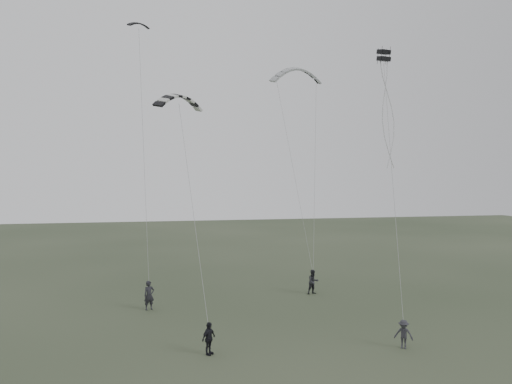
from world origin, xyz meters
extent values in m
plane|color=#2E3C26|center=(0.00, 0.00, 0.00)|extent=(140.00, 140.00, 0.00)
imported|color=black|center=(-5.51, 6.45, 0.96)|extent=(0.81, 0.67, 1.91)
imported|color=#242429|center=(6.45, 8.50, 0.91)|extent=(1.03, 0.89, 1.81)
imported|color=black|center=(-2.50, -2.52, 0.81)|extent=(0.95, 0.96, 1.62)
imported|color=#2D2D32|center=(7.40, -3.59, 0.74)|extent=(1.09, 1.00, 1.47)
camera|label=1|loc=(-4.99, -26.89, 8.92)|focal=35.00mm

